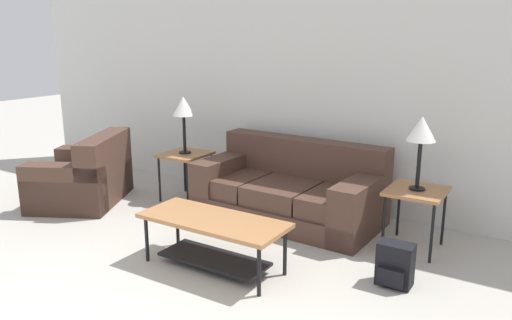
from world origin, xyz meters
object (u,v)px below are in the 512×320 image
(armchair, at_px, (84,178))
(table_lamp_right, at_px, (421,131))
(side_table_left, at_px, (185,158))
(coffee_table, at_px, (213,231))
(couch, at_px, (289,192))
(backpack, at_px, (395,265))
(table_lamp_left, at_px, (183,108))
(side_table_right, at_px, (416,196))

(armchair, xyz_separation_m, table_lamp_right, (3.64, 0.71, 0.81))
(side_table_left, bearing_deg, armchair, -143.41)
(armchair, distance_m, table_lamp_right, 3.79)
(coffee_table, distance_m, table_lamp_right, 2.00)
(couch, bearing_deg, table_lamp_right, -4.02)
(backpack, bearing_deg, armchair, 178.78)
(table_lamp_left, relative_size, backpack, 1.91)
(couch, distance_m, coffee_table, 1.39)
(table_lamp_right, xyz_separation_m, backpack, (0.07, -0.78, -0.93))
(coffee_table, distance_m, side_table_right, 1.85)
(side_table_left, bearing_deg, table_lamp_right, 0.00)
(couch, xyz_separation_m, table_lamp_left, (-1.35, -0.09, 0.81))
(side_table_right, bearing_deg, backpack, -85.15)
(armchair, xyz_separation_m, side_table_left, (0.95, 0.71, 0.22))
(couch, height_order, side_table_right, couch)
(couch, relative_size, coffee_table, 1.56)
(coffee_table, relative_size, table_lamp_left, 1.89)
(table_lamp_left, bearing_deg, backpack, -15.89)
(coffee_table, xyz_separation_m, backpack, (1.38, 0.51, -0.16))
(side_table_right, height_order, table_lamp_right, table_lamp_right)
(side_table_right, height_order, backpack, side_table_right)
(side_table_right, bearing_deg, armchair, -169.03)
(side_table_left, distance_m, side_table_right, 2.69)
(table_lamp_right, bearing_deg, coffee_table, -135.52)
(couch, bearing_deg, coffee_table, -88.90)
(armchair, bearing_deg, side_table_right, 10.97)
(armchair, relative_size, table_lamp_right, 2.08)
(side_table_left, distance_m, backpack, 2.89)
(couch, distance_m, side_table_right, 1.36)
(couch, distance_m, table_lamp_left, 1.57)
(table_lamp_right, bearing_deg, backpack, -85.15)
(coffee_table, bearing_deg, table_lamp_right, 44.48)
(couch, bearing_deg, table_lamp_left, -175.99)
(coffee_table, xyz_separation_m, table_lamp_right, (1.32, 1.29, 0.77))
(table_lamp_left, distance_m, table_lamp_right, 2.69)
(side_table_left, relative_size, side_table_right, 1.00)
(couch, height_order, side_table_left, couch)
(side_table_right, distance_m, table_lamp_left, 2.75)
(table_lamp_right, bearing_deg, side_table_left, 180.00)
(coffee_table, relative_size, backpack, 3.61)
(couch, xyz_separation_m, side_table_right, (1.34, -0.09, 0.22))
(side_table_right, bearing_deg, coffee_table, -135.52)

